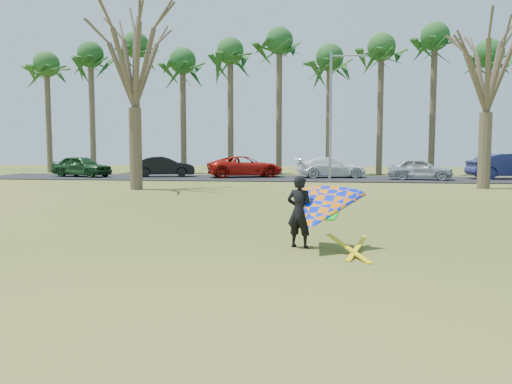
# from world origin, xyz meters

# --- Properties ---
(ground) EXTENTS (100.00, 100.00, 0.00)m
(ground) POSITION_xyz_m (0.00, 0.00, 0.00)
(ground) COLOR #264E11
(ground) RESTS_ON ground
(parking_strip) EXTENTS (46.00, 7.00, 0.06)m
(parking_strip) POSITION_xyz_m (0.00, 25.00, 0.03)
(parking_strip) COLOR black
(parking_strip) RESTS_ON ground
(palm_0) EXTENTS (4.84, 4.84, 10.84)m
(palm_0) POSITION_xyz_m (-22.00, 31.00, 9.17)
(palm_0) COLOR #4B3C2D
(palm_0) RESTS_ON ground
(palm_1) EXTENTS (4.84, 4.84, 11.54)m
(palm_1) POSITION_xyz_m (-18.00, 31.00, 9.85)
(palm_1) COLOR brown
(palm_1) RESTS_ON ground
(palm_2) EXTENTS (4.84, 4.84, 12.24)m
(palm_2) POSITION_xyz_m (-14.00, 31.00, 10.52)
(palm_2) COLOR #453629
(palm_2) RESTS_ON ground
(palm_3) EXTENTS (4.84, 4.84, 10.84)m
(palm_3) POSITION_xyz_m (-10.00, 31.00, 9.17)
(palm_3) COLOR #4E3C2E
(palm_3) RESTS_ON ground
(palm_4) EXTENTS (4.84, 4.84, 11.54)m
(palm_4) POSITION_xyz_m (-6.00, 31.00, 9.85)
(palm_4) COLOR #4F3D2F
(palm_4) RESTS_ON ground
(palm_5) EXTENTS (4.84, 4.84, 12.24)m
(palm_5) POSITION_xyz_m (-2.00, 31.00, 10.52)
(palm_5) COLOR brown
(palm_5) RESTS_ON ground
(palm_6) EXTENTS (4.84, 4.84, 10.84)m
(palm_6) POSITION_xyz_m (2.00, 31.00, 9.17)
(palm_6) COLOR brown
(palm_6) RESTS_ON ground
(palm_7) EXTENTS (4.84, 4.84, 11.54)m
(palm_7) POSITION_xyz_m (6.00, 31.00, 9.85)
(palm_7) COLOR brown
(palm_7) RESTS_ON ground
(palm_8) EXTENTS (4.84, 4.84, 12.24)m
(palm_8) POSITION_xyz_m (10.00, 31.00, 10.52)
(palm_8) COLOR #49392B
(palm_8) RESTS_ON ground
(palm_9) EXTENTS (4.84, 4.84, 10.84)m
(palm_9) POSITION_xyz_m (14.00, 31.00, 9.17)
(palm_9) COLOR #4A3A2C
(palm_9) RESTS_ON ground
(bare_tree_left) EXTENTS (6.60, 6.60, 9.70)m
(bare_tree_left) POSITION_xyz_m (-8.00, 15.00, 6.92)
(bare_tree_left) COLOR #493A2C
(bare_tree_left) RESTS_ON ground
(bare_tree_right) EXTENTS (6.27, 6.27, 9.21)m
(bare_tree_right) POSITION_xyz_m (10.00, 18.00, 6.57)
(bare_tree_right) COLOR #473A2A
(bare_tree_right) RESTS_ON ground
(streetlight) EXTENTS (2.28, 0.18, 8.00)m
(streetlight) POSITION_xyz_m (2.16, 22.00, 4.46)
(streetlight) COLOR gray
(streetlight) RESTS_ON ground
(car_0) EXTENTS (4.79, 2.89, 1.53)m
(car_0) POSITION_xyz_m (-15.79, 24.51, 0.82)
(car_0) COLOR #183D1B
(car_0) RESTS_ON parking_strip
(car_1) EXTENTS (4.66, 2.70, 1.45)m
(car_1) POSITION_xyz_m (-9.88, 25.38, 0.79)
(car_1) COLOR black
(car_1) RESTS_ON parking_strip
(car_2) EXTENTS (5.92, 4.31, 1.50)m
(car_2) POSITION_xyz_m (-3.96, 25.72, 0.81)
(car_2) COLOR #B6160E
(car_2) RESTS_ON parking_strip
(car_3) EXTENTS (5.22, 2.97, 1.43)m
(car_3) POSITION_xyz_m (2.12, 25.87, 0.77)
(car_3) COLOR white
(car_3) RESTS_ON parking_strip
(car_4) EXTENTS (4.34, 2.35, 1.40)m
(car_4) POSITION_xyz_m (7.92, 24.29, 0.76)
(car_4) COLOR #A3A8B1
(car_4) RESTS_ON parking_strip
(car_5) EXTENTS (5.36, 2.41, 1.71)m
(car_5) POSITION_xyz_m (13.95, 25.82, 0.91)
(car_5) COLOR navy
(car_5) RESTS_ON parking_strip
(kite_flyer) EXTENTS (2.13, 2.39, 2.02)m
(kite_flyer) POSITION_xyz_m (1.50, 0.74, 0.84)
(kite_flyer) COLOR black
(kite_flyer) RESTS_ON ground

